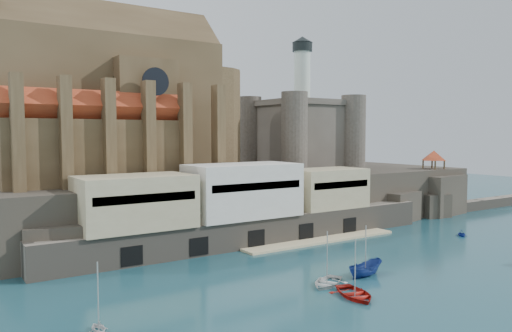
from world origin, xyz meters
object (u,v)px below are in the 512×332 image
Objects in this scene: pavilion at (434,157)px; boat_0 at (355,297)px; castle_keep at (301,132)px; church at (118,109)px; boat_2 at (365,276)px.

pavilion is 1.01× the size of boat_0.
church is at bearing 178.89° from castle_keep.
castle_keep is 5.07× the size of boat_2.
castle_keep is 4.64× the size of boat_0.
boat_2 is at bearing 53.06° from boat_0.
boat_0 is 8.54m from boat_2.
pavilion is (66.13, -15.85, -9.40)m from church.
boat_0 is (10.29, -47.46, -22.13)m from church.
boat_2 is at bearing -118.94° from castle_keep.
boat_0 is (-29.91, -46.69, -18.31)m from castle_keep.
castle_keep is 58.39m from boat_0.
church is 7.44× the size of boat_0.
church is at bearing 166.52° from pavilion.
pavilion is 65.41m from boat_0.
castle_keep is 50.98m from boat_2.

